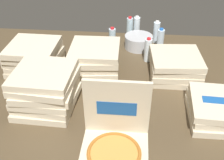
{
  "coord_description": "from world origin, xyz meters",
  "views": [
    {
      "loc": [
        0.17,
        -1.55,
        1.28
      ],
      "look_at": [
        0.03,
        0.1,
        0.14
      ],
      "focal_mm": 44.72,
      "sensor_mm": 36.0,
      "label": 1
    }
  ],
  "objects_px": {
    "pizza_stack_left_far": "(46,89)",
    "ice_bucket": "(138,42)",
    "water_bottle_3": "(130,28)",
    "water_bottle_4": "(137,27)",
    "pizza_stack_right_mid": "(94,60)",
    "water_bottle_0": "(156,32)",
    "water_bottle_1": "(148,50)",
    "open_pizza_box": "(115,140)",
    "pizza_stack_right_near": "(34,57)",
    "pizza_stack_left_mid": "(175,66)",
    "water_bottle_2": "(160,40)",
    "pizza_stack_center_near": "(220,109)",
    "water_bottle_5": "(112,39)"
  },
  "relations": [
    {
      "from": "water_bottle_0",
      "to": "pizza_stack_right_mid",
      "type": "bearing_deg",
      "value": -131.06
    },
    {
      "from": "open_pizza_box",
      "to": "ice_bucket",
      "type": "relative_size",
      "value": 1.56
    },
    {
      "from": "pizza_stack_left_far",
      "to": "pizza_stack_center_near",
      "type": "relative_size",
      "value": 1.04
    },
    {
      "from": "pizza_stack_right_mid",
      "to": "open_pizza_box",
      "type": "bearing_deg",
      "value": -73.7
    },
    {
      "from": "water_bottle_0",
      "to": "water_bottle_1",
      "type": "xyz_separation_m",
      "value": [
        -0.09,
        -0.38,
        0.0
      ]
    },
    {
      "from": "ice_bucket",
      "to": "water_bottle_5",
      "type": "bearing_deg",
      "value": -167.62
    },
    {
      "from": "pizza_stack_left_mid",
      "to": "water_bottle_5",
      "type": "height_order",
      "value": "water_bottle_5"
    },
    {
      "from": "water_bottle_4",
      "to": "water_bottle_5",
      "type": "bearing_deg",
      "value": -127.35
    },
    {
      "from": "open_pizza_box",
      "to": "water_bottle_3",
      "type": "height_order",
      "value": "open_pizza_box"
    },
    {
      "from": "pizza_stack_center_near",
      "to": "pizza_stack_left_mid",
      "type": "xyz_separation_m",
      "value": [
        -0.25,
        0.49,
        0.02
      ]
    },
    {
      "from": "water_bottle_2",
      "to": "water_bottle_3",
      "type": "height_order",
      "value": "same"
    },
    {
      "from": "water_bottle_2",
      "to": "water_bottle_3",
      "type": "bearing_deg",
      "value": 139.66
    },
    {
      "from": "pizza_stack_left_mid",
      "to": "ice_bucket",
      "type": "distance_m",
      "value": 0.56
    },
    {
      "from": "pizza_stack_center_near",
      "to": "water_bottle_0",
      "type": "bearing_deg",
      "value": 108.85
    },
    {
      "from": "pizza_stack_right_mid",
      "to": "water_bottle_0",
      "type": "distance_m",
      "value": 0.82
    },
    {
      "from": "open_pizza_box",
      "to": "water_bottle_2",
      "type": "distance_m",
      "value": 1.32
    },
    {
      "from": "pizza_stack_right_mid",
      "to": "water_bottle_3",
      "type": "bearing_deg",
      "value": 68.84
    },
    {
      "from": "open_pizza_box",
      "to": "pizza_stack_left_mid",
      "type": "relative_size",
      "value": 1.0
    },
    {
      "from": "pizza_stack_right_mid",
      "to": "water_bottle_5",
      "type": "height_order",
      "value": "pizza_stack_right_mid"
    },
    {
      "from": "pizza_stack_left_far",
      "to": "pizza_stack_right_near",
      "type": "distance_m",
      "value": 0.53
    },
    {
      "from": "ice_bucket",
      "to": "water_bottle_0",
      "type": "relative_size",
      "value": 1.2
    },
    {
      "from": "water_bottle_4",
      "to": "open_pizza_box",
      "type": "bearing_deg",
      "value": -93.67
    },
    {
      "from": "pizza_stack_right_near",
      "to": "pizza_stack_right_mid",
      "type": "relative_size",
      "value": 0.99
    },
    {
      "from": "water_bottle_3",
      "to": "water_bottle_4",
      "type": "distance_m",
      "value": 0.08
    },
    {
      "from": "water_bottle_4",
      "to": "pizza_stack_left_mid",
      "type": "bearing_deg",
      "value": -65.65
    },
    {
      "from": "water_bottle_3",
      "to": "water_bottle_4",
      "type": "relative_size",
      "value": 1.0
    },
    {
      "from": "pizza_stack_right_near",
      "to": "water_bottle_0",
      "type": "xyz_separation_m",
      "value": [
        1.04,
        0.61,
        -0.01
      ]
    },
    {
      "from": "water_bottle_0",
      "to": "water_bottle_1",
      "type": "height_order",
      "value": "same"
    },
    {
      "from": "pizza_stack_right_mid",
      "to": "pizza_stack_right_near",
      "type": "bearing_deg",
      "value": 178.97
    },
    {
      "from": "pizza_stack_center_near",
      "to": "open_pizza_box",
      "type": "bearing_deg",
      "value": -152.79
    },
    {
      "from": "water_bottle_2",
      "to": "water_bottle_1",
      "type": "bearing_deg",
      "value": -119.78
    },
    {
      "from": "pizza_stack_right_mid",
      "to": "water_bottle_3",
      "type": "relative_size",
      "value": 2.0
    },
    {
      "from": "pizza_stack_left_mid",
      "to": "water_bottle_1",
      "type": "relative_size",
      "value": 1.88
    },
    {
      "from": "pizza_stack_left_far",
      "to": "pizza_stack_right_mid",
      "type": "height_order",
      "value": "pizza_stack_left_far"
    },
    {
      "from": "water_bottle_1",
      "to": "water_bottle_0",
      "type": "bearing_deg",
      "value": 76.77
    },
    {
      "from": "water_bottle_1",
      "to": "water_bottle_2",
      "type": "relative_size",
      "value": 1.0
    },
    {
      "from": "ice_bucket",
      "to": "water_bottle_5",
      "type": "relative_size",
      "value": 1.2
    },
    {
      "from": "pizza_stack_center_near",
      "to": "water_bottle_5",
      "type": "distance_m",
      "value": 1.21
    },
    {
      "from": "pizza_stack_left_far",
      "to": "pizza_stack_right_near",
      "type": "height_order",
      "value": "pizza_stack_left_far"
    },
    {
      "from": "pizza_stack_left_mid",
      "to": "ice_bucket",
      "type": "bearing_deg",
      "value": 122.36
    },
    {
      "from": "water_bottle_0",
      "to": "water_bottle_1",
      "type": "bearing_deg",
      "value": -103.23
    },
    {
      "from": "pizza_stack_left_far",
      "to": "ice_bucket",
      "type": "xyz_separation_m",
      "value": [
        0.63,
        0.94,
        -0.08
      ]
    },
    {
      "from": "pizza_stack_left_far",
      "to": "pizza_stack_right_mid",
      "type": "bearing_deg",
      "value": 60.14
    },
    {
      "from": "water_bottle_3",
      "to": "water_bottle_5",
      "type": "distance_m",
      "value": 0.31
    },
    {
      "from": "water_bottle_3",
      "to": "open_pizza_box",
      "type": "bearing_deg",
      "value": -91.07
    },
    {
      "from": "pizza_stack_left_mid",
      "to": "water_bottle_1",
      "type": "distance_m",
      "value": 0.32
    },
    {
      "from": "pizza_stack_left_mid",
      "to": "water_bottle_0",
      "type": "xyz_separation_m",
      "value": [
        -0.13,
        0.61,
        0.01
      ]
    },
    {
      "from": "water_bottle_2",
      "to": "water_bottle_3",
      "type": "xyz_separation_m",
      "value": [
        -0.3,
        0.25,
        0.0
      ]
    },
    {
      "from": "pizza_stack_left_mid",
      "to": "water_bottle_1",
      "type": "height_order",
      "value": "water_bottle_1"
    },
    {
      "from": "pizza_stack_right_near",
      "to": "water_bottle_4",
      "type": "distance_m",
      "value": 1.11
    }
  ]
}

